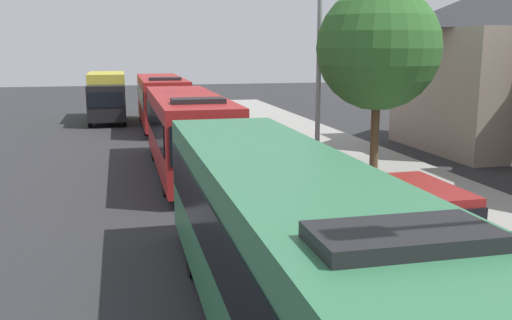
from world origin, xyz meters
The scene contains 8 objects.
bus_lead centered at (-1.30, 12.41, 1.69)m, with size 2.58×12.24×3.21m.
bus_second_in_line centered at (-1.30, 26.03, 1.69)m, with size 2.58×10.71×3.21m.
bus_middle centered at (-1.30, 39.45, 1.69)m, with size 2.58×10.49×3.21m.
white_suv centered at (2.40, 15.00, 1.03)m, with size 1.86×4.67×1.90m.
box_truck_oncoming centered at (-4.60, 43.62, 1.71)m, with size 2.35×7.74×3.15m.
streetlamp_mid centered at (4.10, 26.29, 5.09)m, with size 6.54×0.28×7.97m.
roadside_tree centered at (5.60, 24.02, 4.81)m, with size 4.60×4.60×6.97m.
house_distant_gabled centered at (14.18, 28.11, 4.07)m, with size 8.44×8.03×7.98m.
Camera 1 is at (-3.81, 4.16, 4.86)m, focal length 40.06 mm.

